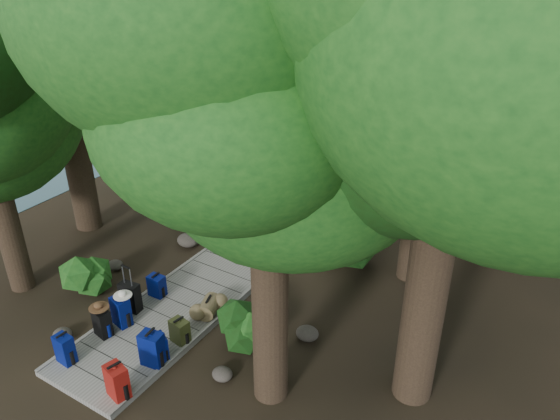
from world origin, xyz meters
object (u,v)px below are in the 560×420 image
Objects in this scene: backpack_right_c at (159,346)px; lone_suitcase_on_sand at (380,153)px; backpack_left_d at (157,285)px; duffel_right_khaki at (209,307)px; kayak at (319,122)px; sun_lounger at (458,143)px; backpack_right_d at (180,330)px; suitcase_on_boardwalk at (130,297)px; backpack_right_a at (117,380)px; backpack_right_b at (152,347)px; backpack_left_c at (121,310)px; backpack_left_b at (102,321)px; backpack_left_a at (64,348)px.

backpack_right_c reaches higher than lone_suitcase_on_sand.
duffel_right_khaki is (1.41, 0.08, -0.09)m from backpack_left_d.
sun_lounger is at bearing 21.31° from kayak.
kayak is (-2.47, 12.35, -0.22)m from backpack_left_d.
backpack_left_d is at bearing 157.19° from backpack_right_d.
suitcase_on_boardwalk reaches higher than kayak.
backpack_right_a is 12.68m from lone_suitcase_on_sand.
duffel_right_khaki is 12.88m from kayak.
backpack_right_b is (-0.04, 0.92, 0.02)m from backpack_right_a.
backpack_right_d is 0.83× the size of suitcase_on_boardwalk.
backpack_right_b is 1.39× the size of backpack_right_d.
backpack_right_a is at bearing -96.03° from backpack_right_b.
backpack_left_c is 0.98× the size of backpack_right_a.
backpack_right_b is at bearing -115.91° from sun_lounger.
backpack_right_c reaches higher than kayak.
lone_suitcase_on_sand is at bearing 82.48° from backpack_left_d.
backpack_right_c is 1.55m from duffel_right_khaki.
backpack_right_a reaches higher than kayak.
backpack_right_b reaches higher than backpack_right_d.
lone_suitcase_on_sand reaches higher than kayak.
backpack_right_b is 1.29× the size of lone_suitcase_on_sand.
backpack_right_a is 0.39× the size of sun_lounger.
duffel_right_khaki is (-0.02, 1.71, -0.20)m from backpack_right_b.
backpack_left_d is (-0.07, 1.13, -0.08)m from backpack_left_c.
backpack_left_c is at bearing -60.31° from kayak.
backpack_left_b is 1.19× the size of backpack_left_d.
sun_lounger is at bearing 91.69° from backpack_right_d.
kayak is (-3.88, 12.28, -0.14)m from duffel_right_khaki.
backpack_left_c reaches higher than backpack_right_c.
kayak is (-2.37, 13.04, -0.28)m from suitcase_on_boardwalk.
backpack_right_b is at bearing 7.84° from backpack_left_b.
lone_suitcase_on_sand is (-0.32, 12.67, -0.16)m from backpack_right_a.
backpack_left_d is 0.18× the size of kayak.
backpack_left_b is at bearing -150.14° from backpack_right_c.
backpack_right_c is at bearing 14.63° from backpack_left_b.
suitcase_on_boardwalk is at bearing 107.30° from backpack_left_b.
suitcase_on_boardwalk is at bearing 97.12° from backpack_left_a.
suitcase_on_boardwalk is at bearing 139.92° from backpack_right_b.
backpack_right_d is (-0.01, 1.65, -0.08)m from backpack_right_a.
backpack_right_d is (0.02, 0.74, -0.11)m from backpack_right_b.
duffel_right_khaki is at bearing 82.36° from backpack_right_b.
backpack_left_b is (0.01, 0.91, -0.00)m from backpack_left_a.
backpack_left_d is 0.70m from suitcase_on_boardwalk.
backpack_left_c reaches higher than kayak.
duffel_right_khaki is at bearing 20.74° from suitcase_on_boardwalk.
backpack_left_b is 1.57m from backpack_left_d.
backpack_right_b is 1.80m from suitcase_on_boardwalk.
lone_suitcase_on_sand is (1.14, 10.11, -0.08)m from backpack_left_d.
backpack_left_d is 12.60m from kayak.
backpack_right_c is (0.01, 0.17, -0.09)m from backpack_right_b.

